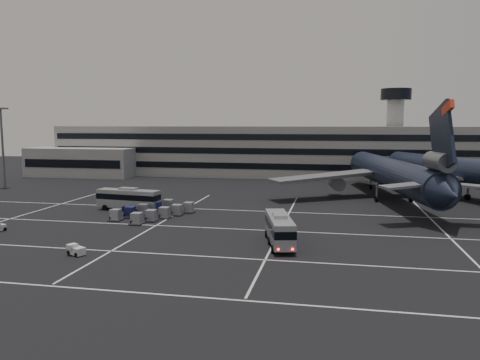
{
  "coord_description": "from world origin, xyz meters",
  "views": [
    {
      "loc": [
        19.0,
        -58.74,
        14.62
      ],
      "look_at": [
        3.22,
        19.84,
        5.0
      ],
      "focal_mm": 35.0,
      "sensor_mm": 36.0,
      "label": 1
    }
  ],
  "objects_px": {
    "bus_near": "(279,228)",
    "bus_far": "(128,198)",
    "trijet_main": "(392,174)",
    "uld_cluster": "(154,211)"
  },
  "relations": [
    {
      "from": "bus_near",
      "to": "bus_far",
      "type": "relative_size",
      "value": 0.98
    },
    {
      "from": "bus_near",
      "to": "bus_far",
      "type": "distance_m",
      "value": 32.76
    },
    {
      "from": "trijet_main",
      "to": "bus_near",
      "type": "distance_m",
      "value": 40.8
    },
    {
      "from": "trijet_main",
      "to": "bus_far",
      "type": "relative_size",
      "value": 5.08
    },
    {
      "from": "bus_near",
      "to": "uld_cluster",
      "type": "height_order",
      "value": "bus_near"
    },
    {
      "from": "bus_near",
      "to": "uld_cluster",
      "type": "bearing_deg",
      "value": 134.32
    },
    {
      "from": "bus_far",
      "to": "bus_near",
      "type": "bearing_deg",
      "value": -114.93
    },
    {
      "from": "bus_near",
      "to": "uld_cluster",
      "type": "relative_size",
      "value": 0.75
    },
    {
      "from": "trijet_main",
      "to": "bus_far",
      "type": "distance_m",
      "value": 49.08
    },
    {
      "from": "trijet_main",
      "to": "uld_cluster",
      "type": "relative_size",
      "value": 3.86
    }
  ]
}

